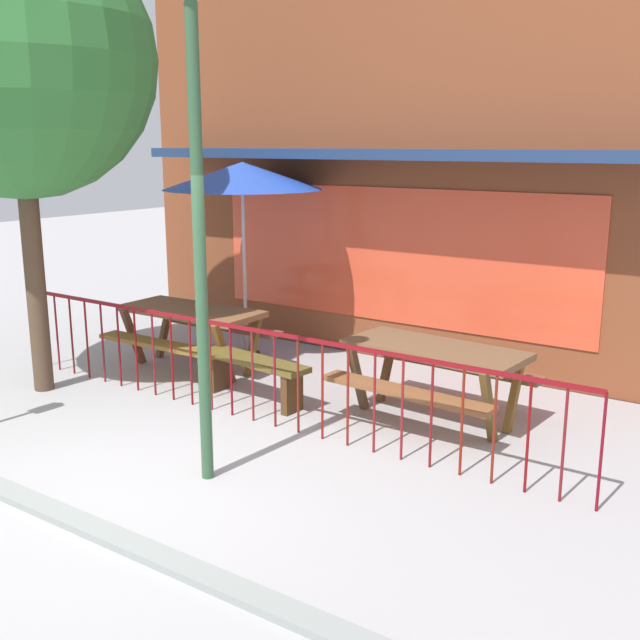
# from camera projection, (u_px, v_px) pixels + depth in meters

# --- Properties ---
(ground) EXTENTS (40.00, 40.00, 0.00)m
(ground) POSITION_uv_depth(u_px,v_px,m) (116.00, 484.00, 6.25)
(ground) COLOR #A8A6A7
(pub_storefront) EXTENTS (8.07, 1.30, 5.34)m
(pub_storefront) POSITION_uv_depth(u_px,v_px,m) (403.00, 150.00, 9.47)
(pub_storefront) COLOR #462621
(pub_storefront) RESTS_ON ground
(patio_fence_front) EXTENTS (6.80, 0.04, 0.97)m
(patio_fence_front) POSITION_uv_depth(u_px,v_px,m) (252.00, 358.00, 7.52)
(patio_fence_front) COLOR maroon
(patio_fence_front) RESTS_ON ground
(picnic_table_left) EXTENTS (1.84, 1.41, 0.79)m
(picnic_table_left) POSITION_uv_depth(u_px,v_px,m) (192.00, 321.00, 9.28)
(picnic_table_left) COLOR brown
(picnic_table_left) RESTS_ON ground
(picnic_table_right) EXTENTS (1.88, 1.47, 0.79)m
(picnic_table_right) POSITION_uv_depth(u_px,v_px,m) (434.00, 362.00, 7.55)
(picnic_table_right) COLOR brown
(picnic_table_right) RESTS_ON ground
(patio_umbrella) EXTENTS (2.00, 2.00, 2.51)m
(patio_umbrella) POSITION_uv_depth(u_px,v_px,m) (242.00, 177.00, 9.46)
(patio_umbrella) COLOR black
(patio_umbrella) RESTS_ON ground
(patio_bench) EXTENTS (1.43, 0.46, 0.48)m
(patio_bench) POSITION_uv_depth(u_px,v_px,m) (254.00, 369.00, 8.20)
(patio_bench) COLOR brown
(patio_bench) RESTS_ON ground
(street_tree) EXTENTS (2.90, 2.90, 5.04)m
(street_tree) POSITION_uv_depth(u_px,v_px,m) (16.00, 60.00, 7.84)
(street_tree) COLOR #4F3929
(street_tree) RESTS_ON ground
(street_lamp) EXTENTS (0.28, 0.28, 4.02)m
(street_lamp) POSITION_uv_depth(u_px,v_px,m) (196.00, 159.00, 5.78)
(street_lamp) COLOR #305637
(street_lamp) RESTS_ON ground
(curb_edge) EXTENTS (11.30, 0.20, 0.11)m
(curb_edge) POSITION_uv_depth(u_px,v_px,m) (51.00, 513.00, 5.75)
(curb_edge) COLOR gray
(curb_edge) RESTS_ON ground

